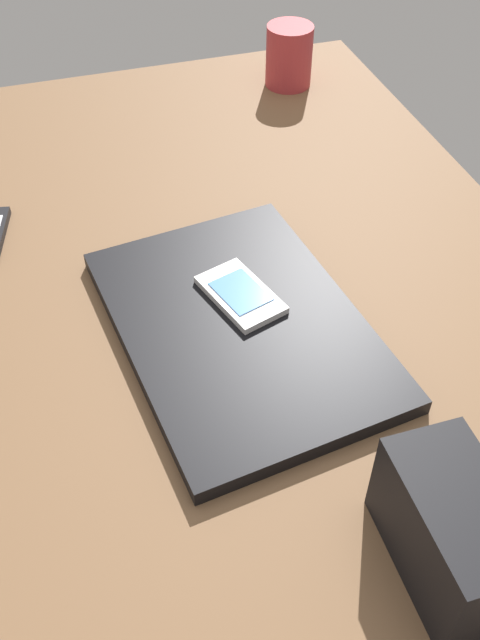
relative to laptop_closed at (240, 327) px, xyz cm
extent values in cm
cube|color=brown|center=(5.75, -0.01, -2.45)|extent=(120.00, 80.00, 3.00)
cube|color=black|center=(0.00, 0.00, 0.00)|extent=(38.39, 29.11, 1.90)
cube|color=silver|center=(3.49, -1.15, 1.36)|extent=(11.47, 8.65, 0.83)
cube|color=#5993E0|center=(3.49, -1.15, 1.85)|extent=(7.39, 6.26, 0.14)
cube|color=black|center=(-30.16, -8.02, 3.93)|extent=(13.78, 7.49, 9.77)
cylinder|color=#B23338|center=(52.60, -24.78, 3.92)|extent=(7.53, 7.53, 9.74)
torus|color=#B23338|center=(56.78, -24.78, 3.92)|extent=(6.35, 0.90, 6.35)
camera|label=1|loc=(-51.28, 16.02, 55.36)|focal=39.72mm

